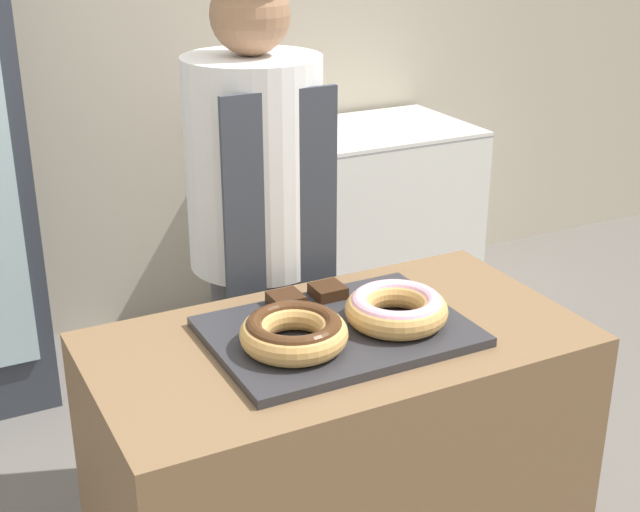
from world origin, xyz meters
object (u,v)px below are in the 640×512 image
Objects in this scene: brownie_back_right at (328,291)px; chest_freezer at (358,220)px; donut_light_glaze at (396,308)px; bottle_red_b at (292,111)px; donut_chocolate_glaze at (294,331)px; serving_tray at (338,332)px; brownie_back_left at (286,300)px; baker_person at (257,241)px; bottle_red at (277,125)px.

chest_freezer is (0.99, 1.57, -0.47)m from brownie_back_right.
bottle_red_b is at bearing 71.84° from donut_light_glaze.
donut_chocolate_glaze and donut_light_glaze have the same top height.
donut_chocolate_glaze is 2.17m from bottle_red_b.
donut_light_glaze reaches higher than brownie_back_right.
brownie_back_right is (0.06, 0.17, 0.03)m from serving_tray.
brownie_back_left is at bearing 69.69° from donut_chocolate_glaze.
donut_light_glaze is 0.30m from brownie_back_left.
chest_freezer is (1.05, 1.75, -0.44)m from serving_tray.
bottle_red_b is (0.74, 1.32, 0.05)m from baker_person.
donut_chocolate_glaze is 0.25× the size of chest_freezer.
bottle_red_b reaches higher than donut_chocolate_glaze.
brownie_back_right is at bearing 70.45° from serving_tray.
bottle_red_b is at bearing 53.54° from bottle_red.
brownie_back_left is at bearing 133.30° from donut_light_glaze.
baker_person is at bearing -117.58° from bottle_red.
bottle_red_b is (0.19, 0.26, -0.01)m from bottle_red.
chest_freezer is 0.70m from bottle_red.
bottle_red is (0.53, 1.49, 0.06)m from brownie_back_right.
brownie_back_left is at bearing -103.69° from baker_person.
baker_person is (0.04, 0.61, 0.03)m from serving_tray.
brownie_back_left is 0.05× the size of baker_person.
serving_tray is at bearing -94.04° from baker_person.
donut_light_glaze is 1.13× the size of bottle_red.
bottle_red is at bearing -169.60° from chest_freezer.
donut_light_glaze is at bearing -46.70° from brownie_back_left.
brownie_back_left is 0.12m from brownie_back_right.
serving_tray is 2.44× the size of donut_chocolate_glaze.
bottle_red reaches higher than donut_chocolate_glaze.
brownie_back_left is at bearing -115.90° from bottle_red_b.
bottle_red_b reaches higher than brownie_back_left.
baker_person is at bearing 92.57° from brownie_back_right.
donut_light_glaze is 0.23m from brownie_back_right.
donut_light_glaze is at bearing -69.69° from brownie_back_right.
donut_chocolate_glaze is 0.67m from baker_person.
serving_tray is 0.16m from donut_light_glaze.
serving_tray is 0.61m from baker_person.
serving_tray is at bearing -70.45° from brownie_back_left.
bottle_red reaches higher than serving_tray.
donut_chocolate_glaze reaches higher than brownie_back_right.
bottle_red_b is at bearing 64.69° from donut_chocolate_glaze.
chest_freezer is (1.11, 1.57, -0.47)m from brownie_back_left.
brownie_back_right is at bearing 0.00° from brownie_back_left.
brownie_back_right is (0.12, 0.00, 0.00)m from brownie_back_left.
brownie_back_left is 1.63m from bottle_red.
donut_chocolate_glaze is 1.31× the size of bottle_red_b.
donut_light_glaze is at bearing -108.16° from bottle_red_b.
baker_person reaches higher than chest_freezer.
donut_chocolate_glaze is 0.30m from brownie_back_right.
chest_freezer is 4.55× the size of bottle_red.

